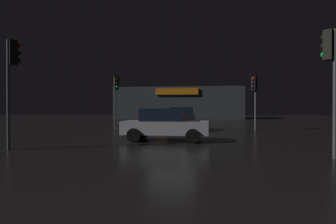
{
  "coord_description": "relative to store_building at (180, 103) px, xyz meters",
  "views": [
    {
      "loc": [
        1.76,
        -15.03,
        1.46
      ],
      "look_at": [
        -0.51,
        2.44,
        1.3
      ],
      "focal_mm": 30.29,
      "sensor_mm": 36.0,
      "label": 1
    }
  ],
  "objects": [
    {
      "name": "ground_plane",
      "position": [
        2.38,
        -32.11,
        -2.46
      ],
      "size": [
        120.0,
        120.0,
        0.0
      ],
      "primitive_type": "plane",
      "color": "black"
    },
    {
      "name": "traffic_signal_cross_right",
      "position": [
        -2.24,
        -27.28,
        0.46
      ],
      "size": [
        0.42,
        0.42,
        3.81
      ],
      "color": "#595B60",
      "rests_on": "ground"
    },
    {
      "name": "car_near",
      "position": [
        2.29,
        -34.06,
        -1.7
      ],
      "size": [
        3.97,
        2.02,
        1.51
      ],
      "color": "#B7B7BF",
      "rests_on": "ground"
    },
    {
      "name": "traffic_signal_opposite",
      "position": [
        7.6,
        -26.63,
        0.27
      ],
      "size": [
        0.42,
        0.42,
        3.75
      ],
      "color": "#595B60",
      "rests_on": "ground"
    },
    {
      "name": "car_far",
      "position": [
        2.54,
        -27.26,
        -1.63
      ],
      "size": [
        2.14,
        4.64,
        1.62
      ],
      "color": "black",
      "rests_on": "ground"
    },
    {
      "name": "traffic_signal_main",
      "position": [
        -2.83,
        -37.63,
        0.54
      ],
      "size": [
        0.42,
        0.42,
        3.98
      ],
      "color": "#595B60",
      "rests_on": "ground"
    },
    {
      "name": "traffic_signal_cross_left",
      "position": [
        7.86,
        -38.14,
        0.44
      ],
      "size": [
        0.42,
        0.43,
        3.83
      ],
      "color": "#595B60",
      "rests_on": "ground"
    },
    {
      "name": "store_building",
      "position": [
        0.0,
        0.0,
        0.0
      ],
      "size": [
        19.93,
        10.17,
        4.92
      ],
      "color": "#33383D",
      "rests_on": "ground"
    }
  ]
}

